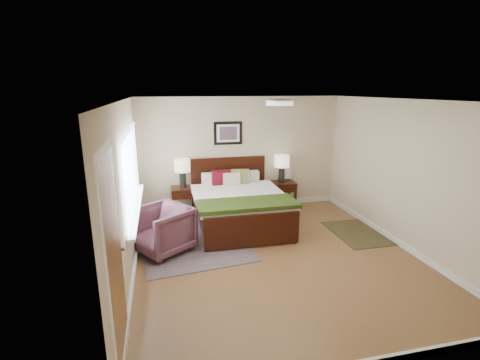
# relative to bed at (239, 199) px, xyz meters

# --- Properties ---
(floor) EXTENTS (5.00, 5.00, 0.00)m
(floor) POSITION_rel_bed_xyz_m (0.30, -1.43, -0.54)
(floor) COLOR brown
(floor) RESTS_ON ground
(back_wall) EXTENTS (4.50, 0.04, 2.50)m
(back_wall) POSITION_rel_bed_xyz_m (0.30, 1.07, 0.71)
(back_wall) COLOR #C3B38D
(back_wall) RESTS_ON ground
(front_wall) EXTENTS (4.50, 0.04, 2.50)m
(front_wall) POSITION_rel_bed_xyz_m (0.30, -3.93, 0.71)
(front_wall) COLOR #C3B38D
(front_wall) RESTS_ON ground
(left_wall) EXTENTS (0.04, 5.00, 2.50)m
(left_wall) POSITION_rel_bed_xyz_m (-1.95, -1.43, 0.71)
(left_wall) COLOR #C3B38D
(left_wall) RESTS_ON ground
(right_wall) EXTENTS (0.04, 5.00, 2.50)m
(right_wall) POSITION_rel_bed_xyz_m (2.55, -1.43, 0.71)
(right_wall) COLOR #C3B38D
(right_wall) RESTS_ON ground
(ceiling) EXTENTS (4.50, 5.00, 0.02)m
(ceiling) POSITION_rel_bed_xyz_m (0.30, -1.43, 1.96)
(ceiling) COLOR white
(ceiling) RESTS_ON back_wall
(window) EXTENTS (0.11, 2.72, 1.32)m
(window) POSITION_rel_bed_xyz_m (-1.90, -0.73, 0.84)
(window) COLOR silver
(window) RESTS_ON left_wall
(door) EXTENTS (0.06, 1.00, 2.18)m
(door) POSITION_rel_bed_xyz_m (-1.93, -3.18, 0.53)
(door) COLOR silver
(door) RESTS_ON ground
(ceil_fixture) EXTENTS (0.44, 0.44, 0.08)m
(ceil_fixture) POSITION_rel_bed_xyz_m (0.30, -1.43, 1.93)
(ceil_fixture) COLOR white
(ceil_fixture) RESTS_ON ceiling
(bed) EXTENTS (1.79, 2.17, 1.17)m
(bed) POSITION_rel_bed_xyz_m (0.00, 0.00, 0.00)
(bed) COLOR black
(bed) RESTS_ON ground
(wall_art) EXTENTS (0.62, 0.05, 0.50)m
(wall_art) POSITION_rel_bed_xyz_m (0.00, 1.04, 1.18)
(wall_art) COLOR black
(wall_art) RESTS_ON back_wall
(nightstand_left) EXTENTS (0.51, 0.46, 0.61)m
(nightstand_left) POSITION_rel_bed_xyz_m (-1.03, 0.82, -0.05)
(nightstand_left) COLOR black
(nightstand_left) RESTS_ON ground
(nightstand_right) EXTENTS (0.61, 0.45, 0.60)m
(nightstand_right) POSITION_rel_bed_xyz_m (1.19, 0.82, -0.16)
(nightstand_right) COLOR black
(nightstand_right) RESTS_ON ground
(lamp_left) EXTENTS (0.33, 0.33, 0.61)m
(lamp_left) POSITION_rel_bed_xyz_m (-1.03, 0.84, 0.50)
(lamp_left) COLOR black
(lamp_left) RESTS_ON nightstand_left
(lamp_right) EXTENTS (0.33, 0.33, 0.61)m
(lamp_right) POSITION_rel_bed_xyz_m (1.19, 0.84, 0.49)
(lamp_right) COLOR black
(lamp_right) RESTS_ON nightstand_right
(armchair) EXTENTS (1.18, 1.17, 0.78)m
(armchair) POSITION_rel_bed_xyz_m (-1.50, -0.87, -0.15)
(armchair) COLOR brown
(armchair) RESTS_ON ground
(rug_persian) EXTENTS (2.07, 2.71, 0.01)m
(rug_persian) POSITION_rel_bed_xyz_m (-1.01, -0.44, -0.53)
(rug_persian) COLOR #0B183B
(rug_persian) RESTS_ON ground
(rug_navy) EXTENTS (0.87, 1.30, 0.01)m
(rug_navy) POSITION_rel_bed_xyz_m (2.10, -0.92, -0.53)
(rug_navy) COLOR black
(rug_navy) RESTS_ON ground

